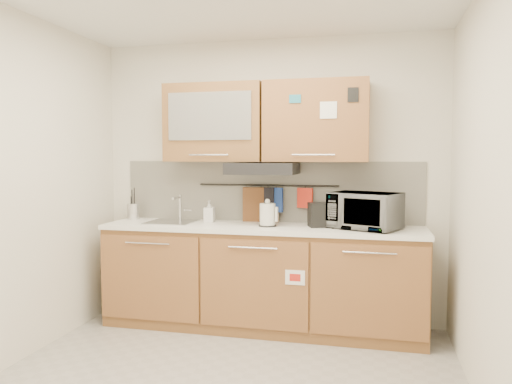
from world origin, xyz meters
The scene contains 19 objects.
wall_back centered at (0.00, 1.50, 1.30)m, with size 3.20×3.20×0.00m, color silver.
wall_left centered at (-1.60, 0.00, 1.30)m, with size 3.00×3.00×0.00m, color silver.
wall_right centered at (1.60, 0.00, 1.30)m, with size 3.00×3.00×0.00m, color silver.
base_cabinet centered at (0.00, 1.19, 0.41)m, with size 2.80×0.64×0.88m.
countertop centered at (0.00, 1.19, 0.90)m, with size 2.82×0.62×0.04m, color white.
backsplash centered at (0.00, 1.49, 1.20)m, with size 2.80×0.02×0.56m, color silver.
upper_cabinets centered at (0.00, 1.32, 1.83)m, with size 1.82×0.37×0.70m.
range_hood centered at (0.00, 1.25, 1.42)m, with size 0.60×0.46×0.10m, color black.
sink centered at (-0.85, 1.21, 0.92)m, with size 0.42×0.40×0.26m.
utensil_rail centered at (0.00, 1.45, 1.26)m, with size 0.02×0.02×1.30m, color black.
utensil_crock centered at (-1.30, 1.34, 1.00)m, with size 0.13×0.13×0.31m.
kettle centered at (0.06, 1.16, 1.01)m, with size 0.18×0.16×0.24m.
toaster centered at (0.55, 1.24, 1.03)m, with size 0.31×0.24×0.21m.
microwave centered at (0.89, 1.19, 1.07)m, with size 0.55×0.37×0.30m, color #999999.
soap_bottle centered at (-0.52, 1.31, 1.02)m, with size 0.09×0.09×0.20m, color #999999.
cutting_board centered at (-0.06, 1.44, 1.03)m, with size 0.34×0.02×0.42m, color brown.
oven_mitt centered at (0.08, 1.44, 1.13)m, with size 0.13×0.03×0.22m, color #203D93.
dark_pouch centered at (0.00, 1.44, 1.14)m, with size 0.13×0.04×0.21m, color black.
pot_holder centered at (0.35, 1.44, 1.15)m, with size 0.15×0.02×0.18m, color red.
Camera 1 is at (0.95, -3.05, 1.52)m, focal length 35.00 mm.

